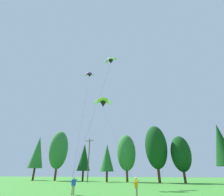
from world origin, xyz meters
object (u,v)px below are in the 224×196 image
object	(u,v)px
utility_pole	(89,158)
parafoil_kite_mid_lime_white	(103,102)
parafoil_kite_far_white	(111,61)
parafoil_kite_high_purple	(89,75)
kite_flyer_mid	(136,186)
kite_flyer_near	(74,184)

from	to	relation	value
utility_pole	parafoil_kite_mid_lime_white	world-z (taller)	parafoil_kite_mid_lime_white
parafoil_kite_far_white	parafoil_kite_mid_lime_white	bearing A→B (deg)	168.84
parafoil_kite_high_purple	utility_pole	bearing A→B (deg)	108.50
kite_flyer_mid	parafoil_kite_far_white	size ratio (longest dim) A/B	0.07
utility_pole	parafoil_kite_high_purple	distance (m)	21.50
parafoil_kite_mid_lime_white	parafoil_kite_far_white	distance (m)	9.36
utility_pole	parafoil_kite_high_purple	world-z (taller)	parafoil_kite_high_purple
kite_flyer_near	parafoil_kite_mid_lime_white	size ratio (longest dim) A/B	0.12
kite_flyer_near	parafoil_kite_mid_lime_white	bearing A→B (deg)	92.23
parafoil_kite_high_purple	parafoil_kite_far_white	distance (m)	8.74
utility_pole	kite_flyer_mid	bearing A→B (deg)	-57.68
parafoil_kite_mid_lime_white	utility_pole	bearing A→B (deg)	121.19
kite_flyer_near	kite_flyer_mid	size ratio (longest dim) A/B	1.00
kite_flyer_mid	parafoil_kite_high_purple	world-z (taller)	parafoil_kite_high_purple
kite_flyer_mid	parafoil_kite_mid_lime_white	size ratio (longest dim) A/B	0.12
parafoil_kite_high_purple	kite_flyer_near	bearing A→B (deg)	-67.77
parafoil_kite_far_white	kite_flyer_mid	bearing A→B (deg)	-61.63
kite_flyer_near	parafoil_kite_mid_lime_white	xyz separation A→B (m)	(-0.38, 9.66, 13.36)
kite_flyer_near	parafoil_kite_mid_lime_white	world-z (taller)	parafoil_kite_mid_lime_white
parafoil_kite_far_white	utility_pole	bearing A→B (deg)	124.89
utility_pole	kite_flyer_mid	size ratio (longest dim) A/B	6.29
kite_flyer_near	parafoil_kite_far_white	size ratio (longest dim) A/B	0.07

